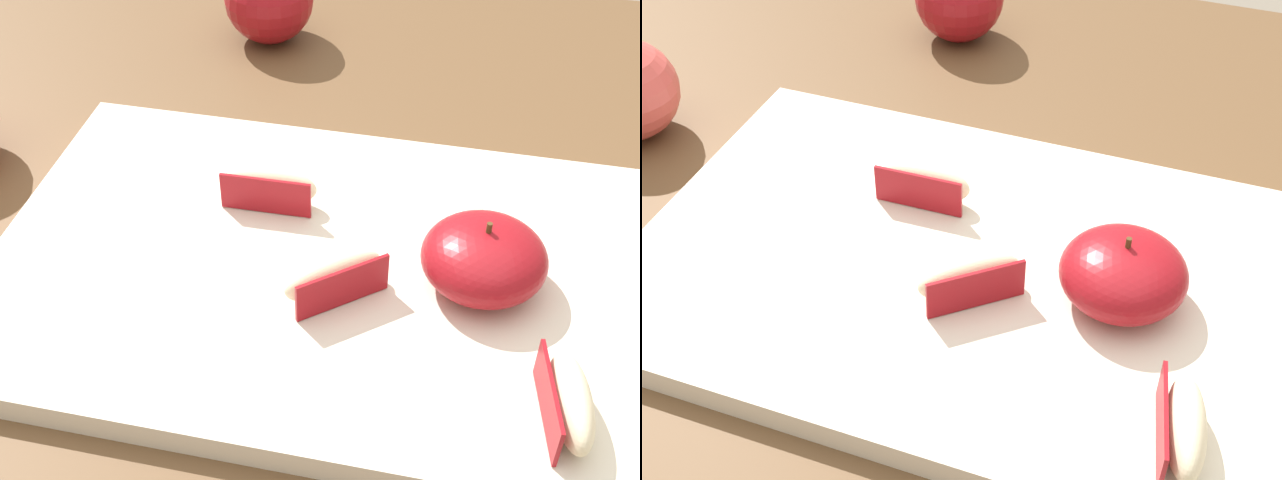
{
  "view_description": "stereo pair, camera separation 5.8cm",
  "coord_description": "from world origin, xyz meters",
  "views": [
    {
      "loc": [
        0.11,
        -0.43,
        1.17
      ],
      "look_at": [
        0.02,
        -0.01,
        0.79
      ],
      "focal_mm": 48.67,
      "sensor_mm": 36.0,
      "label": 1
    },
    {
      "loc": [
        0.16,
        -0.41,
        1.17
      ],
      "look_at": [
        0.02,
        -0.01,
        0.79
      ],
      "focal_mm": 48.67,
      "sensor_mm": 36.0,
      "label": 2
    }
  ],
  "objects": [
    {
      "name": "dining_table",
      "position": [
        0.0,
        0.0,
        0.65
      ],
      "size": [
        1.31,
        0.96,
        0.75
      ],
      "color": "brown",
      "rests_on": "ground_plane"
    },
    {
      "name": "apple_wedge_near_knife",
      "position": [
        0.18,
        -0.11,
        0.79
      ],
      "size": [
        0.04,
        0.07,
        0.03
      ],
      "color": "beige",
      "rests_on": "cutting_board"
    },
    {
      "name": "apple_wedge_middle",
      "position": [
        0.03,
        -0.04,
        0.79
      ],
      "size": [
        0.07,
        0.06,
        0.03
      ],
      "color": "beige",
      "rests_on": "cutting_board"
    },
    {
      "name": "cutting_board",
      "position": [
        0.02,
        -0.01,
        0.76
      ],
      "size": [
        0.45,
        0.31,
        0.02
      ],
      "color": "beige",
      "rests_on": "dining_table"
    },
    {
      "name": "apple_half_skin_up",
      "position": [
        0.12,
        -0.01,
        0.79
      ],
      "size": [
        0.08,
        0.08,
        0.05
      ],
      "color": "maroon",
      "rests_on": "cutting_board"
    },
    {
      "name": "apple_wedge_front",
      "position": [
        -0.03,
        0.05,
        0.79
      ],
      "size": [
        0.07,
        0.03,
        0.03
      ],
      "color": "beige",
      "rests_on": "cutting_board"
    }
  ]
}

